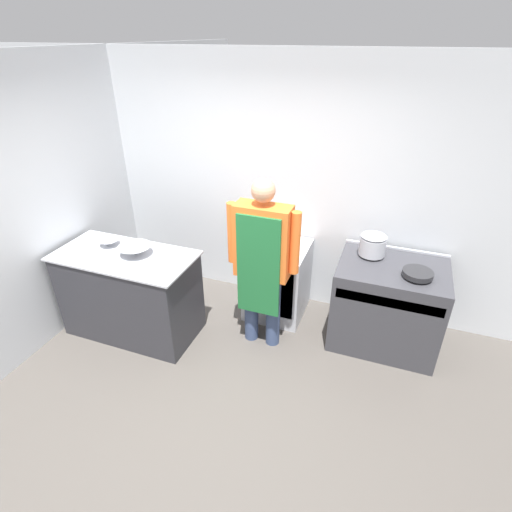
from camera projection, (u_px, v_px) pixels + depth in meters
name	position (u px, v px, depth m)	size (l,w,h in m)	color
ground_plane	(206.00, 404.00, 3.45)	(14.00, 14.00, 0.00)	#4C4742
wall_back	(275.00, 187.00, 4.30)	(8.00, 0.05, 2.70)	silver
wall_left	(76.00, 191.00, 4.18)	(0.05, 8.00, 2.70)	silver
prep_counter	(131.00, 294.00, 4.10)	(1.39, 0.69, 0.91)	#2D2D33
stove	(387.00, 304.00, 3.97)	(1.02, 0.76, 0.90)	#38383D
fridge_unit	(277.00, 280.00, 4.41)	(0.63, 0.64, 0.83)	silver
person_cook	(262.00, 256.00, 3.68)	(0.69, 0.24, 1.74)	#38476B
mixing_bowl	(135.00, 250.00, 3.86)	(0.32, 0.32, 0.10)	#B2B5BC
small_bowl	(109.00, 242.00, 4.04)	(0.21, 0.21, 0.07)	#B2B5BC
plastic_tub	(110.00, 262.00, 3.70)	(0.12, 0.12, 0.06)	silver
stock_pot	(373.00, 244.00, 3.87)	(0.25, 0.25, 0.22)	#B2B5BC
saute_pan	(418.00, 273.00, 3.56)	(0.27, 0.27, 0.05)	#262628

